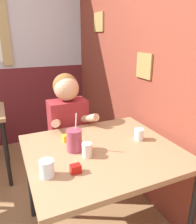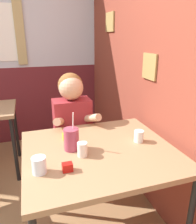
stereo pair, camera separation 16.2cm
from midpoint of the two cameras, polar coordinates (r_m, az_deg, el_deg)
The scene contains 9 objects.
brick_wall_right at distance 2.36m, azimuth 3.92°, elevation 15.27°, with size 0.08×4.26×2.70m.
main_table at distance 1.56m, azimuth -1.92°, elevation -11.73°, with size 1.03×0.92×0.77m.
person_seated at distance 2.08m, azimuth -9.92°, elevation -5.45°, with size 0.42×0.42×1.21m.
cocktail_pitcher at distance 1.49m, azimuth -9.34°, elevation -7.39°, with size 0.10×0.10×0.27m.
glass_near_pitcher at distance 1.29m, azimuth -16.86°, elevation -14.04°, with size 0.08×0.08×0.10m.
glass_center at distance 1.66m, azimuth 7.92°, elevation -5.85°, with size 0.07×0.07×0.09m.
glass_far_side at distance 1.43m, azimuth -6.20°, elevation -9.93°, with size 0.07×0.07×0.09m.
condiment_ketchup at distance 1.30m, azimuth -9.58°, elevation -14.52°, with size 0.06×0.04×0.05m.
condiment_mustard at distance 1.65m, azimuth -10.89°, elevation -6.73°, with size 0.06×0.04×0.05m.
Camera 1 is at (-0.02, -0.93, 1.51)m, focal length 35.00 mm.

